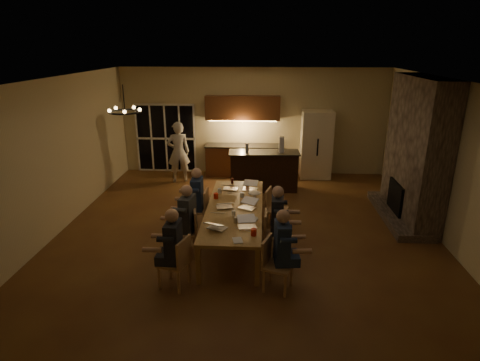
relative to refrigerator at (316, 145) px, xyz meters
The scene contains 45 objects.
floor 4.67m from the refrigerator, 114.60° to the right, with size 9.00×9.00×0.00m, color brown.
back_wall 2.03m from the refrigerator, 168.98° to the left, with size 8.00×0.04×3.20m, color #CBBD90.
left_wall 7.25m from the refrigerator, 144.97° to the right, with size 0.04×9.00×3.20m, color #CBBD90.
right_wall 4.70m from the refrigerator, 62.94° to the right, with size 0.04×9.00×3.20m, color #CBBD90.
ceiling 5.08m from the refrigerator, 114.60° to the right, with size 8.00×9.00×0.04m, color white.
french_doors 4.61m from the refrigerator, behind, with size 1.86×0.08×2.10m, color black.
fireplace 3.51m from the refrigerator, 58.61° to the right, with size 0.58×2.50×3.20m, color #6E6156.
kitchenette 2.21m from the refrigerator, behind, with size 2.24×0.68×2.40m, color brown, non-canonical shape.
refrigerator is the anchor object (origin of this frame).
dining_table 4.89m from the refrigerator, 115.91° to the right, with size 1.10×3.26×0.75m, color tan.
bar_island 2.04m from the refrigerator, 141.06° to the right, with size 1.90×0.68×1.08m, color black.
chair_left_near 6.75m from the refrigerator, 116.50° to the right, with size 0.44×0.44×0.89m, color tan, non-canonical shape.
chair_left_mid 5.79m from the refrigerator, 121.69° to the right, with size 0.44×0.44×0.89m, color tan, non-canonical shape.
chair_left_far 4.85m from the refrigerator, 128.03° to the right, with size 0.44×0.44×0.89m, color tan, non-canonical shape.
chair_right_near 6.18m from the refrigerator, 102.15° to the right, with size 0.44×0.44×0.89m, color tan, non-canonical shape.
chair_right_mid 5.11m from the refrigerator, 104.81° to the right, with size 0.44×0.44×0.89m, color tan, non-canonical shape.
chair_right_far 3.94m from the refrigerator, 108.65° to the right, with size 0.44×0.44×0.89m, color tan, non-canonical shape.
person_left_near 6.72m from the refrigerator, 116.48° to the right, with size 0.60×0.60×1.38m, color #22242B, non-canonical shape.
person_right_near 6.07m from the refrigerator, 101.79° to the right, with size 0.60×0.60×1.38m, color navy, non-canonical shape.
person_left_mid 5.71m from the refrigerator, 121.38° to the right, with size 0.60×0.60×1.38m, color #35393E, non-canonical shape.
person_right_mid 5.01m from the refrigerator, 104.90° to the right, with size 0.60×0.60×1.38m, color #22242B, non-canonical shape.
person_left_far 4.83m from the refrigerator, 127.84° to the right, with size 0.60×0.60×1.38m, color navy, non-canonical shape.
standing_person 4.06m from the refrigerator, behind, with size 0.65×0.42×1.77m, color silver.
chandelier 6.66m from the refrigerator, 127.52° to the right, with size 0.54×0.54×0.03m, color black.
laptop_a 5.84m from the refrigerator, 113.78° to the right, with size 0.32×0.28×0.23m, color silver, non-canonical shape.
laptop_b 5.58m from the refrigerator, 109.12° to the right, with size 0.32×0.28×0.23m, color silver, non-canonical shape.
laptop_c 4.95m from the refrigerator, 117.98° to the right, with size 0.32×0.28×0.23m, color silver, non-canonical shape.
laptop_d 4.78m from the refrigerator, 113.00° to the right, with size 0.32×0.28×0.23m, color silver, non-canonical shape.
laptop_e 4.03m from the refrigerator, 124.56° to the right, with size 0.32×0.28×0.23m, color silver, non-canonical shape.
laptop_f 3.80m from the refrigerator, 119.13° to the right, with size 0.32×0.28×0.23m, color silver, non-canonical shape.
mug_front 5.22m from the refrigerator, 113.84° to the right, with size 0.07×0.07×0.10m, color silver.
mug_mid 4.29m from the refrigerator, 117.85° to the right, with size 0.09×0.09×0.10m, color silver.
mug_back 4.37m from the refrigerator, 124.98° to the right, with size 0.09×0.09×0.10m, color silver.
redcup_near 5.84m from the refrigerator, 106.98° to the right, with size 0.10×0.10×0.12m, color red.
redcup_mid 4.67m from the refrigerator, 123.08° to the right, with size 0.09×0.09×0.12m, color red.
redcup_far 3.60m from the refrigerator, 122.51° to the right, with size 0.09×0.09×0.12m, color red.
can_silver 5.51m from the refrigerator, 111.84° to the right, with size 0.07×0.07×0.12m, color #B2B2B7.
can_cola 3.72m from the refrigerator, 127.86° to the right, with size 0.06×0.06×0.12m, color #3F0F0C.
can_right 4.41m from the refrigerator, 113.05° to the right, with size 0.07×0.07×0.12m, color #B2B2B7.
plate_near 5.24m from the refrigerator, 109.69° to the right, with size 0.24×0.24×0.02m, color silver.
plate_left 5.82m from the refrigerator, 114.03° to the right, with size 0.28×0.28×0.02m, color silver.
plate_far 3.97m from the refrigerator, 116.09° to the right, with size 0.27×0.27×0.02m, color silver.
notepad 6.12m from the refrigerator, 108.75° to the right, with size 0.16×0.22×0.01m, color white.
bar_bottle 2.39m from the refrigerator, 147.53° to the right, with size 0.09×0.09×0.24m, color #99999E.
bar_blender 1.67m from the refrigerator, 131.10° to the right, with size 0.13×0.13×0.41m, color silver.
Camera 1 is at (0.33, -7.58, 3.83)m, focal length 30.00 mm.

